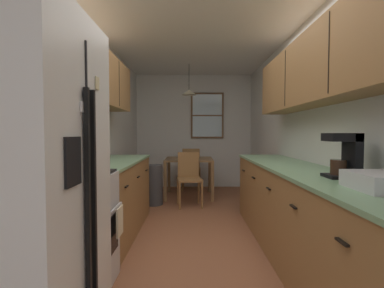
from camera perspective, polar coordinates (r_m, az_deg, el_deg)
ground_plane at (r=3.80m, az=0.45°, el=-16.60°), size 12.00×12.00×0.00m
wall_left at (r=3.82m, az=-20.24°, el=2.83°), size 0.10×9.00×2.55m
wall_right at (r=3.85m, az=20.99°, el=2.82°), size 0.10×9.00×2.55m
wall_back at (r=6.24m, az=0.19°, el=2.70°), size 4.40×0.10×2.55m
ceiling_slab at (r=3.84m, az=0.47°, el=23.03°), size 4.40×9.00×0.08m
refrigerator at (r=1.67m, az=-33.13°, el=-8.78°), size 0.75×0.78×1.84m
stove_range at (r=2.40m, az=-24.60°, el=-16.27°), size 0.66×0.58×1.10m
microwave_over_range at (r=2.38m, az=-27.67°, el=13.76°), size 0.39×0.61×0.36m
counter_left at (r=3.49m, az=-16.46°, el=-10.71°), size 0.64×1.79×0.90m
upper_cabinets_left at (r=3.45m, az=-19.26°, el=12.81°), size 0.33×1.87×0.62m
counter_right at (r=2.87m, az=21.67°, el=-13.58°), size 0.64×3.19×0.90m
upper_cabinets_right at (r=2.84m, az=25.18°, el=14.25°), size 0.33×2.87×0.66m
dining_table at (r=5.26m, az=-0.81°, el=-4.29°), size 0.90×0.85×0.74m
dining_chair_near at (r=4.65m, az=-0.81°, el=-6.73°), size 0.45×0.45×0.90m
dining_chair_far at (r=5.90m, az=-0.36°, el=-4.81°), size 0.41×0.41×0.90m
pendant_light at (r=5.29m, az=-0.82°, el=10.83°), size 0.28×0.28×0.59m
back_window at (r=6.19m, az=3.02°, el=5.98°), size 0.74×0.05×1.03m
trash_bin at (r=4.77m, az=-8.23°, el=-8.46°), size 0.31×0.31×0.68m
storage_canister at (r=2.72m, az=-20.90°, el=-3.02°), size 0.11×0.11×0.17m
dish_towel at (r=2.41m, az=-15.13°, el=-15.38°), size 0.02×0.16×0.24m
coffee_maker at (r=2.29m, az=29.35°, el=-1.93°), size 0.22×0.18×0.33m
dish_rack at (r=1.91m, az=34.42°, el=-6.49°), size 0.28×0.34×0.10m
table_serving_bowl at (r=5.23m, az=-1.39°, el=-2.73°), size 0.21×0.21×0.06m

